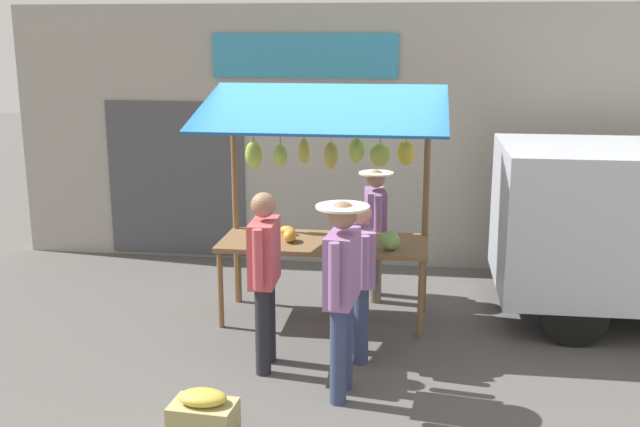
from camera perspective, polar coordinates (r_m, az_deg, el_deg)
The scene contains 8 objects.
ground_plane at distance 8.34m, azimuth 0.29°, elevation -7.91°, with size 40.00×40.00×0.00m, color #514F4C.
street_backdrop at distance 10.04m, azimuth 1.72°, elevation 5.78°, with size 9.00×0.30×3.40m.
market_stall at distance 7.95m, azimuth 0.50°, elevation 2.69°, with size 2.50×1.46×2.50m.
vendor_with_sunhat at distance 8.73m, azimuth 4.17°, elevation -0.83°, with size 0.40×0.66×1.53m.
shopper_with_shopping_bag at distance 6.31m, azimuth 1.67°, elevation -5.20°, with size 0.44×0.72×1.71m.
shopper_in_striped_shirt at distance 6.87m, azimuth -4.19°, elevation -4.12°, with size 0.24×0.71×1.66m.
shopper_with_ponytail at distance 7.11m, azimuth 3.02°, elevation -4.35°, with size 0.32×0.65×1.52m.
produce_crate_near at distance 6.11m, azimuth -8.77°, elevation -14.70°, with size 0.52×0.36×0.37m.
Camera 1 is at (-1.05, 7.70, 3.03)m, focal length 42.58 mm.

